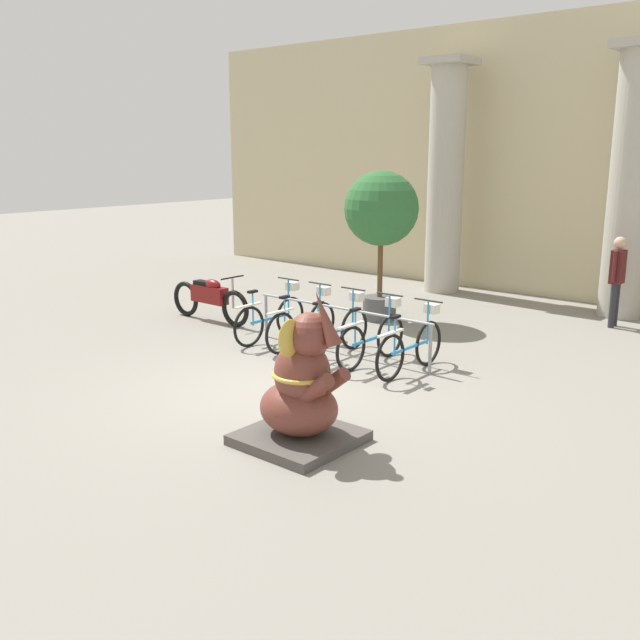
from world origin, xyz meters
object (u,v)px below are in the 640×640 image
at_px(bicycle_1, 303,323).
at_px(elephant_statue, 302,392).
at_px(bicycle_2, 336,330).
at_px(bicycle_3, 373,337).
at_px(bicycle_0, 272,317).
at_px(person_pedestrian, 617,273).
at_px(potted_tree, 381,215).
at_px(motorcycle, 210,298).
at_px(bicycle_4, 411,346).

relative_size(bicycle_1, elephant_statue, 0.95).
relative_size(bicycle_2, bicycle_3, 1.00).
relative_size(bicycle_0, person_pedestrian, 1.02).
xyz_separation_m(bicycle_1, bicycle_2, (0.71, -0.01, 0.00)).
height_order(elephant_statue, potted_tree, potted_tree).
bearing_deg(motorcycle, person_pedestrian, 36.86).
bearing_deg(bicycle_0, elephant_statue, -41.75).
relative_size(bicycle_0, bicycle_4, 1.00).
relative_size(bicycle_0, elephant_statue, 0.95).
bearing_deg(bicycle_4, bicycle_3, 179.14).
height_order(bicycle_1, potted_tree, potted_tree).
bearing_deg(bicycle_1, bicycle_2, -0.49).
bearing_deg(bicycle_1, potted_tree, 94.82).
height_order(bicycle_2, person_pedestrian, person_pedestrian).
height_order(bicycle_3, elephant_statue, elephant_statue).
distance_m(bicycle_2, person_pedestrian, 5.55).
bearing_deg(person_pedestrian, bicycle_3, -113.05).
bearing_deg(bicycle_0, potted_tree, 78.54).
distance_m(bicycle_0, motorcycle, 1.90).
distance_m(motorcycle, person_pedestrian, 7.57).
distance_m(bicycle_0, potted_tree, 2.99).
height_order(bicycle_0, bicycle_2, same).
relative_size(bicycle_2, person_pedestrian, 1.02).
distance_m(bicycle_3, motorcycle, 4.02).
bearing_deg(elephant_statue, motorcycle, 148.14).
height_order(bicycle_2, motorcycle, bicycle_2).
relative_size(person_pedestrian, potted_tree, 0.59).
bearing_deg(motorcycle, bicycle_2, -4.43).
bearing_deg(bicycle_2, elephant_statue, -57.18).
bearing_deg(bicycle_1, person_pedestrian, 54.18).
height_order(bicycle_1, bicycle_4, same).
xyz_separation_m(bicycle_1, bicycle_4, (2.13, -0.01, 0.00)).
distance_m(bicycle_4, potted_tree, 3.75).
height_order(bicycle_0, elephant_statue, elephant_statue).
bearing_deg(elephant_statue, bicycle_4, 99.76).
relative_size(bicycle_4, elephant_statue, 0.95).
distance_m(bicycle_1, bicycle_4, 2.13).
bearing_deg(bicycle_4, bicycle_0, -179.90).
xyz_separation_m(bicycle_2, motorcycle, (-3.30, 0.26, 0.05)).
bearing_deg(bicycle_3, bicycle_4, -0.86).
xyz_separation_m(bicycle_3, potted_tree, (-1.62, 2.46, 1.60)).
relative_size(bicycle_4, person_pedestrian, 1.02).
height_order(motorcycle, potted_tree, potted_tree).
distance_m(bicycle_0, bicycle_4, 2.83).
bearing_deg(elephant_statue, person_pedestrian, 84.06).
bearing_deg(bicycle_4, potted_tree, 133.39).
height_order(bicycle_0, bicycle_1, same).
xyz_separation_m(bicycle_3, bicycle_4, (0.71, -0.01, 0.00)).
xyz_separation_m(person_pedestrian, potted_tree, (-3.66, -2.32, 1.01)).
xyz_separation_m(elephant_statue, motorcycle, (-5.23, 3.25, -0.15)).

